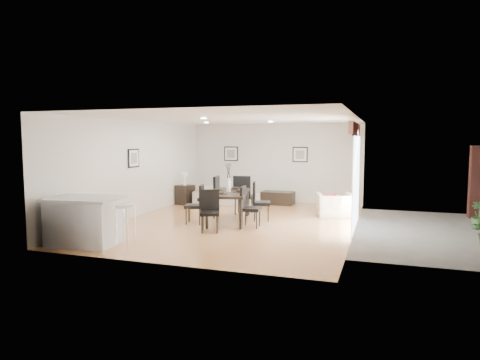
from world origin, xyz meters
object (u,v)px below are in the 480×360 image
(dining_chair_head, at_px, (210,208))
(dining_chair_foot, at_px, (243,193))
(dining_table, at_px, (228,195))
(side_table, at_px, (185,195))
(kitchen_island, at_px, (85,220))
(dining_chair_enear, at_px, (247,204))
(coffee_table, at_px, (278,198))
(armchair, at_px, (335,205))
(bar_stool, at_px, (125,211))
(dining_chair_efar, at_px, (258,199))
(dining_chair_wnear, at_px, (197,202))
(dining_chair_wfar, at_px, (212,194))
(sofa, at_px, (227,195))

(dining_chair_head, relative_size, dining_chair_foot, 0.87)
(dining_table, relative_size, dining_chair_head, 2.11)
(side_table, distance_m, kitchen_island, 5.61)
(dining_chair_enear, xyz_separation_m, coffee_table, (-0.17, 3.89, -0.36))
(armchair, bearing_deg, dining_chair_enear, 32.65)
(dining_chair_foot, relative_size, bar_stool, 1.28)
(dining_chair_enear, bearing_deg, dining_chair_efar, -4.88)
(dining_table, height_order, dining_chair_enear, dining_chair_enear)
(coffee_table, bearing_deg, side_table, -160.06)
(dining_chair_wnear, bearing_deg, dining_chair_foot, 143.51)
(armchair, distance_m, coffee_table, 2.68)
(dining_chair_enear, bearing_deg, bar_stool, 142.99)
(dining_chair_wfar, distance_m, coffee_table, 3.17)
(armchair, relative_size, bar_stool, 1.13)
(dining_chair_wfar, height_order, coffee_table, dining_chair_wfar)
(bar_stool, bearing_deg, dining_chair_head, 63.49)
(dining_chair_efar, distance_m, kitchen_island, 4.53)
(dining_chair_wfar, distance_m, dining_chair_enear, 1.67)
(dining_chair_enear, height_order, kitchen_island, dining_chair_enear)
(dining_chair_efar, bearing_deg, dining_chair_wnear, 109.49)
(side_table, relative_size, kitchen_island, 0.42)
(dining_chair_wfar, xyz_separation_m, dining_chair_foot, (0.68, 0.69, -0.01))
(dining_chair_wnear, relative_size, bar_stool, 1.14)
(dining_chair_wfar, bearing_deg, side_table, -145.72)
(dining_chair_wfar, xyz_separation_m, dining_chair_efar, (1.35, -0.04, -0.07))
(sofa, relative_size, dining_chair_enear, 2.17)
(dining_table, bearing_deg, coffee_table, 68.74)
(dining_chair_wnear, height_order, side_table, dining_chair_wnear)
(dining_chair_wfar, relative_size, coffee_table, 1.09)
(dining_chair_enear, relative_size, bar_stool, 1.16)
(dining_chair_efar, height_order, coffee_table, dining_chair_efar)
(side_table, distance_m, bar_stool, 5.78)
(armchair, xyz_separation_m, dining_chair_efar, (-1.89, -1.24, 0.26))
(dining_table, height_order, coffee_table, dining_table)
(sofa, distance_m, side_table, 1.41)
(armchair, bearing_deg, bar_stool, 37.24)
(sofa, xyz_separation_m, armchair, (3.66, -1.14, -0.00))
(dining_chair_wfar, height_order, side_table, dining_chair_wfar)
(sofa, bearing_deg, dining_chair_wnear, 82.03)
(dining_chair_enear, relative_size, kitchen_island, 0.66)
(side_table, height_order, kitchen_island, kitchen_island)
(sofa, xyz_separation_m, bar_stool, (0.07, -6.02, 0.43))
(side_table, relative_size, bar_stool, 0.73)
(coffee_table, bearing_deg, dining_table, -97.41)
(coffee_table, bearing_deg, dining_chair_efar, -85.57)
(dining_chair_efar, bearing_deg, coffee_table, -11.02)
(dining_chair_efar, bearing_deg, kitchen_island, 129.27)
(dining_chair_head, bearing_deg, dining_chair_wfar, 90.60)
(dining_table, relative_size, dining_chair_efar, 2.01)
(dining_chair_wfar, bearing_deg, sofa, -178.24)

